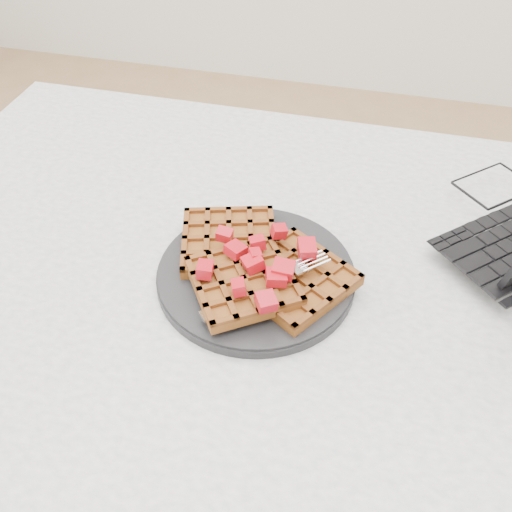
{
  "coord_description": "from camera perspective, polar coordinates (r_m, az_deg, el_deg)",
  "views": [
    {
      "loc": [
        0.07,
        -0.5,
        1.27
      ],
      "look_at": [
        -0.05,
        -0.01,
        0.79
      ],
      "focal_mm": 40.0,
      "sensor_mm": 36.0,
      "label": 1
    }
  ],
  "objects": [
    {
      "name": "strawberry_pile",
      "position": [
        0.68,
        0.0,
        0.85
      ],
      "size": [
        0.15,
        0.15,
        0.02
      ],
      "primitive_type": null,
      "color": "#9F000F",
      "rests_on": "waffles"
    },
    {
      "name": "plate",
      "position": [
        0.72,
        0.0,
        -1.85
      ],
      "size": [
        0.25,
        0.25,
        0.02
      ],
      "primitive_type": "cylinder",
      "color": "black",
      "rests_on": "table"
    },
    {
      "name": "table",
      "position": [
        0.81,
        3.8,
        -7.95
      ],
      "size": [
        1.2,
        0.8,
        0.75
      ],
      "color": "silver",
      "rests_on": "ground"
    },
    {
      "name": "fork",
      "position": [
        0.68,
        1.92,
        -3.28
      ],
      "size": [
        0.15,
        0.14,
        0.02
      ],
      "primitive_type": null,
      "rotation": [
        0.0,
        0.0,
        -0.8
      ],
      "color": "silver",
      "rests_on": "plate"
    },
    {
      "name": "waffles",
      "position": [
        0.7,
        -0.06,
        -0.96
      ],
      "size": [
        0.25,
        0.23,
        0.03
      ],
      "color": "brown",
      "rests_on": "plate"
    }
  ]
}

